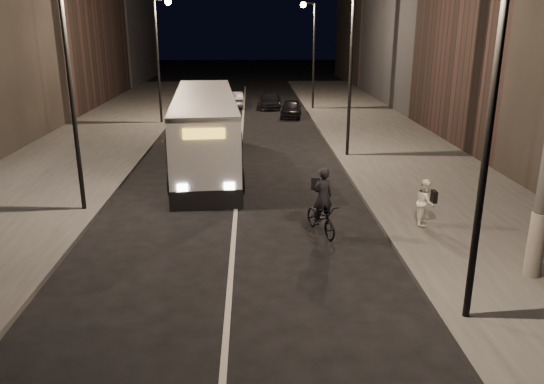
{
  "coord_description": "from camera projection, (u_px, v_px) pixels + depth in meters",
  "views": [
    {
      "loc": [
        0.63,
        -14.76,
        6.7
      ],
      "look_at": [
        1.27,
        1.52,
        1.5
      ],
      "focal_mm": 35.0,
      "sensor_mm": 36.0,
      "label": 1
    }
  ],
  "objects": [
    {
      "name": "car_mid",
      "position": [
        234.0,
        99.0,
        44.23
      ],
      "size": [
        1.65,
        4.06,
        1.31
      ],
      "primitive_type": "imported",
      "rotation": [
        0.0,
        0.0,
        3.21
      ],
      "color": "#3F3E41",
      "rests_on": "ground"
    },
    {
      "name": "sidewalk_left",
      "position": [
        85.0,
        150.0,
        29.05
      ],
      "size": [
        7.0,
        70.0,
        0.16
      ],
      "primitive_type": "cube",
      "color": "#3A3A37",
      "rests_on": "ground"
    },
    {
      "name": "cyclist_on_bicycle",
      "position": [
        322.0,
        212.0,
        17.46
      ],
      "size": [
        1.31,
        2.12,
        2.31
      ],
      "rotation": [
        0.0,
        0.0,
        0.33
      ],
      "color": "black",
      "rests_on": "ground"
    },
    {
      "name": "streetlight_right_near",
      "position": [
        481.0,
        92.0,
        10.83
      ],
      "size": [
        1.2,
        0.44,
        8.12
      ],
      "color": "black",
      "rests_on": "sidewalk_right"
    },
    {
      "name": "streetlight_left_far",
      "position": [
        161.0,
        44.0,
        35.18
      ],
      "size": [
        1.2,
        0.44,
        8.12
      ],
      "color": "black",
      "rests_on": "sidewalk_left"
    },
    {
      "name": "car_far",
      "position": [
        270.0,
        100.0,
        43.82
      ],
      "size": [
        2.04,
        4.44,
        1.26
      ],
      "primitive_type": "imported",
      "rotation": [
        0.0,
        0.0,
        -0.06
      ],
      "color": "black",
      "rests_on": "ground"
    },
    {
      "name": "sidewalk_right",
      "position": [
        392.0,
        147.0,
        29.69
      ],
      "size": [
        7.0,
        70.0,
        0.16
      ],
      "primitive_type": "cube",
      "color": "#3A3A37",
      "rests_on": "ground"
    },
    {
      "name": "ground",
      "position": [
        232.0,
        255.0,
        16.07
      ],
      "size": [
        180.0,
        180.0,
        0.0
      ],
      "primitive_type": "plane",
      "color": "black",
      "rests_on": "ground"
    },
    {
      "name": "pedestrian_woman",
      "position": [
        426.0,
        202.0,
        17.83
      ],
      "size": [
        0.84,
        0.94,
        1.6
      ],
      "primitive_type": "imported",
      "rotation": [
        0.0,
        0.0,
        1.2
      ],
      "color": "white",
      "rests_on": "sidewalk_right"
    },
    {
      "name": "city_bus",
      "position": [
        205.0,
        128.0,
        25.46
      ],
      "size": [
        3.84,
        13.15,
        3.5
      ],
      "rotation": [
        0.0,
        0.0,
        0.08
      ],
      "color": "silver",
      "rests_on": "ground"
    },
    {
      "name": "streetlight_right_mid",
      "position": [
        346.0,
        52.0,
        26.06
      ],
      "size": [
        1.2,
        0.44,
        8.12
      ],
      "color": "black",
      "rests_on": "sidewalk_right"
    },
    {
      "name": "car_near",
      "position": [
        291.0,
        108.0,
        39.54
      ],
      "size": [
        1.92,
        3.85,
        1.26
      ],
      "primitive_type": "imported",
      "rotation": [
        0.0,
        0.0,
        -0.12
      ],
      "color": "black",
      "rests_on": "ground"
    },
    {
      "name": "streetlight_right_far",
      "position": [
        311.0,
        41.0,
        41.29
      ],
      "size": [
        1.2,
        0.44,
        8.12
      ],
      "color": "black",
      "rests_on": "sidewalk_right"
    },
    {
      "name": "streetlight_left_near",
      "position": [
        76.0,
        64.0,
        18.05
      ],
      "size": [
        1.2,
        0.44,
        8.12
      ],
      "color": "black",
      "rests_on": "sidewalk_left"
    }
  ]
}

